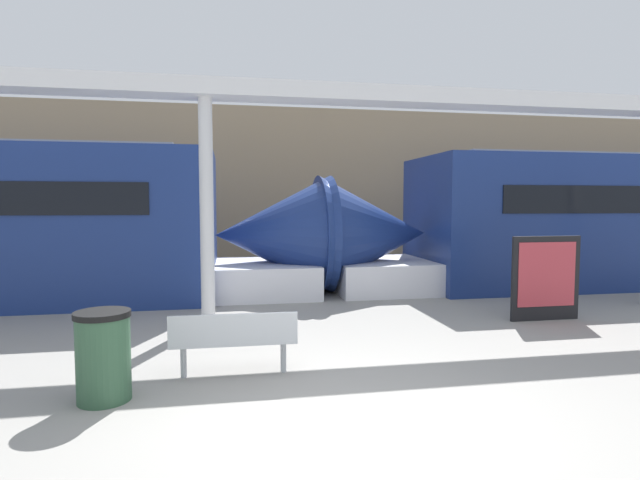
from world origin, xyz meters
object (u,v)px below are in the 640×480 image
at_px(poster_board, 546,278).
at_px(support_column_near, 207,212).
at_px(trash_bin, 103,356).
at_px(bench_near, 234,337).

bearing_deg(poster_board, support_column_near, 171.47).
distance_m(trash_bin, support_column_near, 3.62).
distance_m(trash_bin, poster_board, 7.00).
bearing_deg(support_column_near, trash_bin, -105.78).
distance_m(bench_near, support_column_near, 3.11).
relative_size(poster_board, support_column_near, 0.39).
bearing_deg(trash_bin, support_column_near, 74.22).
xyz_separation_m(trash_bin, poster_board, (6.59, 2.36, 0.27)).
xyz_separation_m(bench_near, support_column_near, (-0.40, 2.75, 1.40)).
bearing_deg(support_column_near, poster_board, -8.53).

